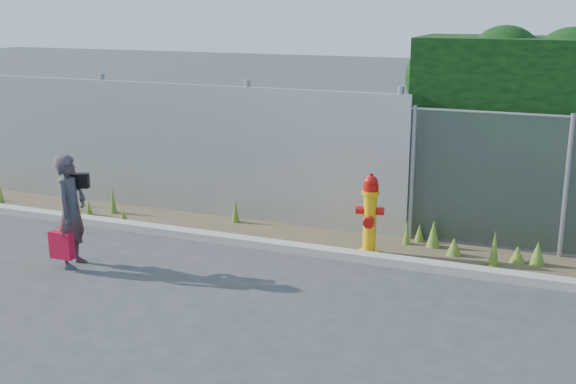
# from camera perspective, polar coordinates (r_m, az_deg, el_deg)

# --- Properties ---
(ground) EXTENTS (80.00, 80.00, 0.00)m
(ground) POSITION_cam_1_polar(r_m,az_deg,el_deg) (8.79, -1.64, -8.68)
(ground) COLOR #39393B
(ground) RESTS_ON ground
(curb) EXTENTS (16.00, 0.22, 0.12)m
(curb) POSITION_cam_1_polar(r_m,az_deg,el_deg) (10.32, 2.39, -4.69)
(curb) COLOR #A29C92
(curb) RESTS_ON ground
(weed_strip) EXTENTS (16.00, 1.25, 0.54)m
(weed_strip) POSITION_cam_1_polar(r_m,az_deg,el_deg) (10.88, 2.84, -3.49)
(weed_strip) COLOR #4C3E2B
(weed_strip) RESTS_ON ground
(corrugated_fence) EXTENTS (8.50, 0.21, 2.30)m
(corrugated_fence) POSITION_cam_1_polar(r_m,az_deg,el_deg) (12.48, -9.82, 3.49)
(corrugated_fence) COLOR #ACAEB3
(corrugated_fence) RESTS_ON ground
(fire_hydrant) EXTENTS (0.40, 0.36, 1.19)m
(fire_hydrant) POSITION_cam_1_polar(r_m,az_deg,el_deg) (10.25, 6.48, -1.87)
(fire_hydrant) COLOR #E6A80C
(fire_hydrant) RESTS_ON ground
(woman) EXTENTS (0.48, 0.63, 1.55)m
(woman) POSITION_cam_1_polar(r_m,az_deg,el_deg) (10.13, -16.75, -1.46)
(woman) COLOR #0D4F57
(woman) RESTS_ON ground
(red_tote_bag) EXTENTS (0.33, 0.12, 0.44)m
(red_tote_bag) POSITION_cam_1_polar(r_m,az_deg,el_deg) (10.12, -17.45, -4.02)
(red_tote_bag) COLOR red
(black_shoulder_bag) EXTENTS (0.27, 0.11, 0.20)m
(black_shoulder_bag) POSITION_cam_1_polar(r_m,az_deg,el_deg) (10.12, -16.20, 0.87)
(black_shoulder_bag) COLOR black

